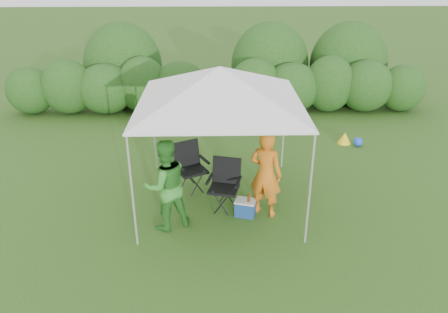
{
  "coord_description": "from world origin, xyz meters",
  "views": [
    {
      "loc": [
        -0.1,
        -7.39,
        4.75
      ],
      "look_at": [
        0.08,
        0.4,
        1.05
      ],
      "focal_mm": 35.0,
      "sensor_mm": 36.0,
      "label": 1
    }
  ],
  "objects_px": {
    "chair_right": "(225,181)",
    "man": "(266,174)",
    "woman": "(165,185)",
    "cooler": "(245,208)",
    "chair_left": "(190,163)",
    "canopy": "(220,86)"
  },
  "relations": [
    {
      "from": "chair_right",
      "to": "man",
      "type": "distance_m",
      "value": 0.88
    },
    {
      "from": "chair_right",
      "to": "cooler",
      "type": "bearing_deg",
      "value": -27.77
    },
    {
      "from": "chair_left",
      "to": "woman",
      "type": "height_order",
      "value": "woman"
    },
    {
      "from": "man",
      "to": "woman",
      "type": "xyz_separation_m",
      "value": [
        -1.87,
        -0.41,
        0.01
      ]
    },
    {
      "from": "chair_right",
      "to": "man",
      "type": "xyz_separation_m",
      "value": [
        0.77,
        -0.29,
        0.29
      ]
    },
    {
      "from": "canopy",
      "to": "chair_left",
      "type": "distance_m",
      "value": 2.05
    },
    {
      "from": "chair_right",
      "to": "cooler",
      "type": "distance_m",
      "value": 0.67
    },
    {
      "from": "man",
      "to": "woman",
      "type": "height_order",
      "value": "woman"
    },
    {
      "from": "woman",
      "to": "cooler",
      "type": "xyz_separation_m",
      "value": [
        1.49,
        0.34,
        -0.72
      ]
    },
    {
      "from": "canopy",
      "to": "chair_left",
      "type": "relative_size",
      "value": 2.96
    },
    {
      "from": "chair_left",
      "to": "woman",
      "type": "xyz_separation_m",
      "value": [
        -0.36,
        -1.48,
        0.29
      ]
    },
    {
      "from": "man",
      "to": "chair_left",
      "type": "bearing_deg",
      "value": -8.21
    },
    {
      "from": "canopy",
      "to": "woman",
      "type": "xyz_separation_m",
      "value": [
        -1.01,
        -0.94,
        -1.58
      ]
    },
    {
      "from": "chair_left",
      "to": "woman",
      "type": "distance_m",
      "value": 1.55
    },
    {
      "from": "chair_right",
      "to": "woman",
      "type": "relative_size",
      "value": 0.58
    },
    {
      "from": "chair_right",
      "to": "man",
      "type": "height_order",
      "value": "man"
    },
    {
      "from": "woman",
      "to": "cooler",
      "type": "distance_m",
      "value": 1.69
    },
    {
      "from": "chair_right",
      "to": "woman",
      "type": "height_order",
      "value": "woman"
    },
    {
      "from": "woman",
      "to": "chair_left",
      "type": "bearing_deg",
      "value": -129.4
    },
    {
      "from": "chair_left",
      "to": "man",
      "type": "height_order",
      "value": "man"
    },
    {
      "from": "chair_right",
      "to": "woman",
      "type": "distance_m",
      "value": 1.33
    },
    {
      "from": "man",
      "to": "woman",
      "type": "relative_size",
      "value": 0.99
    }
  ]
}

